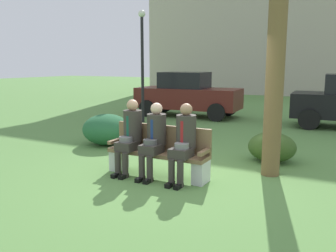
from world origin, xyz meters
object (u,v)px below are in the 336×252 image
at_px(seated_man_middle, 154,136).
at_px(shrub_mid_lawn, 107,129).
at_px(parked_car_near, 187,94).
at_px(shrub_near_bench, 272,147).
at_px(seated_man_right, 184,139).
at_px(seated_man_left, 130,133).
at_px(park_bench, 159,152).
at_px(street_lamp, 142,55).

distance_m(seated_man_middle, shrub_mid_lawn, 2.90).
bearing_deg(parked_car_near, shrub_near_bench, -49.55).
xyz_separation_m(seated_man_right, shrub_mid_lawn, (-2.92, 1.66, -0.36)).
distance_m(seated_man_left, shrub_near_bench, 2.97).
distance_m(shrub_mid_lawn, parked_car_near, 5.41).
bearing_deg(seated_man_middle, seated_man_right, 0.19).
bearing_deg(shrub_mid_lawn, seated_man_right, -29.64).
relative_size(park_bench, shrub_near_bench, 1.95).
distance_m(park_bench, shrub_mid_lawn, 2.82).
bearing_deg(seated_man_left, park_bench, 13.27).
bearing_deg(shrub_mid_lawn, seated_man_left, -42.17).
bearing_deg(shrub_near_bench, seated_man_right, -117.40).
bearing_deg(seated_man_right, shrub_mid_lawn, 150.36).
bearing_deg(parked_car_near, park_bench, -68.79).
bearing_deg(park_bench, shrub_near_bench, 49.76).
distance_m(park_bench, shrub_near_bench, 2.48).
height_order(seated_man_left, seated_man_right, seated_man_left).
height_order(park_bench, seated_man_right, seated_man_right).
bearing_deg(seated_man_left, seated_man_right, -0.07).
height_order(seated_man_middle, seated_man_right, seated_man_right).
distance_m(park_bench, seated_man_left, 0.64).
bearing_deg(park_bench, seated_man_middle, -101.43).
distance_m(parked_car_near, street_lamp, 2.58).
height_order(parked_car_near, street_lamp, street_lamp).
height_order(seated_man_middle, parked_car_near, parked_car_near).
relative_size(park_bench, street_lamp, 0.51).
xyz_separation_m(shrub_mid_lawn, street_lamp, (-1.06, 3.38, 1.89)).
height_order(shrub_mid_lawn, street_lamp, street_lamp).
relative_size(seated_man_right, street_lamp, 0.36).
height_order(seated_man_middle, street_lamp, street_lamp).
distance_m(seated_man_left, seated_man_right, 1.09).
bearing_deg(seated_man_right, parked_car_near, 114.69).
relative_size(seated_man_left, seated_man_right, 1.01).
distance_m(park_bench, seated_man_middle, 0.34).
distance_m(shrub_mid_lawn, street_lamp, 4.02).
bearing_deg(park_bench, seated_man_right, -12.92).
xyz_separation_m(seated_man_right, street_lamp, (-3.98, 5.05, 1.53)).
xyz_separation_m(seated_man_left, shrub_mid_lawn, (-1.83, 1.66, -0.37)).
height_order(seated_man_left, street_lamp, street_lamp).
xyz_separation_m(seated_man_middle, shrub_mid_lawn, (-2.34, 1.67, -0.35)).
distance_m(seated_man_middle, seated_man_right, 0.58).
height_order(park_bench, shrub_near_bench, park_bench).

